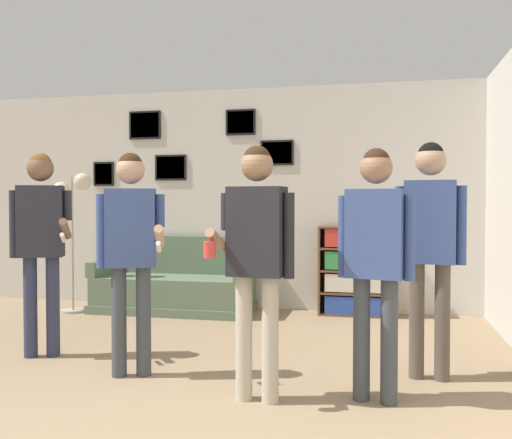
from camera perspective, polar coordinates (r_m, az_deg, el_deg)
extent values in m
cube|color=beige|center=(7.03, -0.12, 2.10)|extent=(7.75, 0.06, 2.70)
cube|color=black|center=(6.96, 2.12, 6.69)|extent=(0.41, 0.02, 0.30)
cube|color=gray|center=(6.96, 2.11, 6.69)|extent=(0.36, 0.01, 0.26)
cube|color=black|center=(7.70, -14.99, 4.43)|extent=(0.28, 0.02, 0.31)
cube|color=gray|center=(7.69, -15.01, 4.43)|extent=(0.24, 0.01, 0.27)
cube|color=black|center=(7.51, -11.05, 9.25)|extent=(0.42, 0.02, 0.36)
cube|color=gray|center=(7.50, -11.07, 9.26)|extent=(0.38, 0.01, 0.31)
cube|color=black|center=(7.10, -1.55, 9.70)|extent=(0.37, 0.02, 0.32)
cube|color=gray|center=(7.10, -1.56, 9.71)|extent=(0.33, 0.01, 0.27)
cube|color=black|center=(7.32, -8.53, 5.15)|extent=(0.41, 0.02, 0.32)
cube|color=beige|center=(7.32, -8.55, 5.16)|extent=(0.37, 0.01, 0.28)
cube|color=#5B7056|center=(6.95, -8.25, -8.69)|extent=(1.90, 0.80, 0.10)
cube|color=#5B7056|center=(6.91, -8.26, -6.97)|extent=(1.84, 0.74, 0.32)
cube|color=#5B7056|center=(7.18, -7.33, -3.50)|extent=(1.84, 0.14, 0.47)
cube|color=#5B7056|center=(7.24, -14.88, -4.63)|extent=(0.12, 0.74, 0.18)
cube|color=#5B7056|center=(6.62, -1.03, -5.15)|extent=(0.12, 0.74, 0.18)
cube|color=brown|center=(6.72, 6.43, -5.03)|extent=(0.02, 0.30, 1.03)
cube|color=brown|center=(6.69, 13.36, -5.10)|extent=(0.02, 0.30, 1.03)
cube|color=brown|center=(6.83, 9.94, -4.93)|extent=(0.83, 0.01, 1.03)
cube|color=brown|center=(6.77, 9.87, -9.30)|extent=(0.78, 0.30, 0.02)
cube|color=brown|center=(6.65, 9.91, -0.77)|extent=(0.78, 0.30, 0.02)
cube|color=brown|center=(6.73, 9.88, -7.25)|extent=(0.78, 0.30, 0.02)
cube|color=brown|center=(6.69, 9.89, -5.07)|extent=(0.78, 0.30, 0.02)
cube|color=brown|center=(6.67, 9.90, -2.88)|extent=(0.78, 0.30, 0.02)
cube|color=#2847A3|center=(6.74, 9.87, -8.36)|extent=(0.67, 0.26, 0.20)
cube|color=beige|center=(6.70, 9.88, -6.20)|extent=(0.67, 0.26, 0.20)
cube|color=#338447|center=(6.67, 9.89, -4.01)|extent=(0.67, 0.26, 0.20)
cube|color=red|center=(6.65, 9.90, -1.81)|extent=(0.67, 0.26, 0.20)
cylinder|color=#ADA89E|center=(7.19, -17.84, -8.68)|extent=(0.28, 0.28, 0.03)
cylinder|color=#ADA89E|center=(7.09, -17.89, -2.28)|extent=(0.03, 0.03, 1.58)
cylinder|color=#ADA89E|center=(7.05, -17.45, 3.86)|extent=(0.02, 0.16, 0.02)
sphere|color=beige|center=(7.01, -16.95, 3.63)|extent=(0.21, 0.21, 0.21)
cylinder|color=#ADA89E|center=(7.12, -18.42, 3.03)|extent=(0.02, 0.16, 0.02)
sphere|color=beige|center=(7.15, -18.90, 2.77)|extent=(0.21, 0.21, 0.21)
cylinder|color=#2D334C|center=(5.18, -21.63, -8.14)|extent=(0.11, 0.11, 0.84)
cylinder|color=#2D334C|center=(5.15, -19.64, -8.18)|extent=(0.11, 0.11, 0.84)
cube|color=#282833|center=(5.09, -20.72, -0.16)|extent=(0.41, 0.33, 0.60)
sphere|color=brown|center=(5.10, -20.77, 4.81)|extent=(0.22, 0.22, 0.22)
sphere|color=brown|center=(5.10, -20.77, 5.23)|extent=(0.18, 0.18, 0.18)
cylinder|color=#282833|center=(5.06, -18.33, 1.34)|extent=(0.07, 0.07, 0.25)
cylinder|color=brown|center=(4.93, -18.53, -0.89)|extent=(0.18, 0.31, 0.19)
cylinder|color=white|center=(4.79, -18.74, -1.74)|extent=(0.09, 0.14, 0.09)
cylinder|color=#282833|center=(5.14, -23.08, -0.42)|extent=(0.07, 0.07, 0.56)
cylinder|color=#3D4247|center=(4.42, -13.54, -9.91)|extent=(0.11, 0.11, 0.82)
cylinder|color=#3D4247|center=(4.40, -11.18, -9.94)|extent=(0.11, 0.11, 0.82)
cube|color=#384C84|center=(4.32, -12.42, -0.81)|extent=(0.41, 0.31, 0.58)
sphere|color=tan|center=(4.33, -12.45, 4.87)|extent=(0.21, 0.21, 0.21)
sphere|color=#382314|center=(4.33, -12.45, 5.36)|extent=(0.18, 0.18, 0.18)
cylinder|color=#384C84|center=(4.31, -9.58, 0.88)|extent=(0.07, 0.07, 0.25)
cylinder|color=tan|center=(4.18, -9.64, -1.69)|extent=(0.16, 0.30, 0.18)
cylinder|color=white|center=(4.05, -9.72, -2.70)|extent=(0.08, 0.14, 0.09)
cylinder|color=#384C84|center=(4.35, -15.23, -1.12)|extent=(0.07, 0.07, 0.55)
cylinder|color=#B7AD99|center=(3.81, -1.22, -11.73)|extent=(0.11, 0.11, 0.82)
cylinder|color=#B7AD99|center=(3.75, 1.42, -11.93)|extent=(0.11, 0.11, 0.82)
cube|color=#232328|center=(3.68, 0.09, -1.21)|extent=(0.38, 0.24, 0.58)
sphere|color=#997051|center=(3.69, 0.09, 5.47)|extent=(0.21, 0.21, 0.21)
sphere|color=#382314|center=(3.69, 0.09, 6.04)|extent=(0.18, 0.18, 0.18)
cylinder|color=#232328|center=(3.62, 3.32, -1.62)|extent=(0.07, 0.07, 0.54)
cylinder|color=#232328|center=(3.75, -3.02, 0.78)|extent=(0.07, 0.07, 0.25)
cylinder|color=#997051|center=(3.63, -3.81, -2.18)|extent=(0.10, 0.30, 0.18)
cylinder|color=red|center=(3.51, -4.67, -3.02)|extent=(0.08, 0.08, 0.10)
cylinder|color=#3D4247|center=(3.86, 10.51, -11.63)|extent=(0.11, 0.11, 0.81)
cylinder|color=#3D4247|center=(3.82, 13.17, -11.79)|extent=(0.11, 0.11, 0.81)
cube|color=#384C84|center=(3.74, 11.89, -1.39)|extent=(0.40, 0.28, 0.57)
sphere|color=#997051|center=(3.75, 11.93, 5.10)|extent=(0.21, 0.21, 0.21)
sphere|color=#382314|center=(3.75, 11.93, 5.66)|extent=(0.18, 0.18, 0.18)
cylinder|color=#384C84|center=(3.70, 15.13, -1.80)|extent=(0.07, 0.07, 0.54)
cylinder|color=#384C84|center=(3.80, 8.74, -1.68)|extent=(0.07, 0.07, 0.54)
cylinder|color=brown|center=(4.42, 15.77, -9.68)|extent=(0.11, 0.11, 0.85)
cylinder|color=brown|center=(4.41, 18.13, -9.73)|extent=(0.11, 0.11, 0.85)
cube|color=#384C84|center=(4.33, 17.02, -0.23)|extent=(0.38, 0.24, 0.60)
sphere|color=tan|center=(4.34, 17.07, 5.68)|extent=(0.22, 0.22, 0.22)
sphere|color=black|center=(4.35, 17.08, 6.18)|extent=(0.19, 0.19, 0.19)
cylinder|color=#384C84|center=(4.33, 19.87, -0.55)|extent=(0.07, 0.07, 0.57)
cylinder|color=#384C84|center=(4.35, 14.19, -0.50)|extent=(0.07, 0.07, 0.57)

